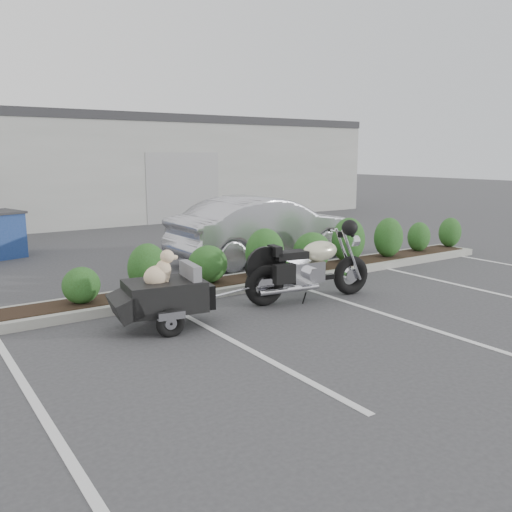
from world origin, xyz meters
TOP-DOWN VIEW (x-y plane):
  - ground at (0.00, 0.00)m, footprint 90.00×90.00m
  - planter_kerb at (1.00, 2.20)m, footprint 12.00×1.00m
  - building at (0.00, 17.00)m, footprint 26.00×10.00m
  - motorcycle at (0.76, 0.69)m, footprint 2.50×0.96m
  - pet_trailer at (-2.02, 0.72)m, footprint 2.02×1.14m
  - sedan at (2.21, 4.11)m, footprint 4.76×1.78m

SIDE VIEW (x-z plane):
  - ground at x=0.00m, z-range 0.00..0.00m
  - planter_kerb at x=1.00m, z-range 0.00..0.15m
  - pet_trailer at x=-2.02m, z-range -0.09..1.10m
  - motorcycle at x=0.76m, z-range -0.14..1.29m
  - sedan at x=2.21m, z-range 0.00..1.55m
  - building at x=0.00m, z-range 0.00..4.00m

